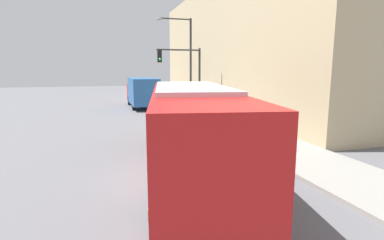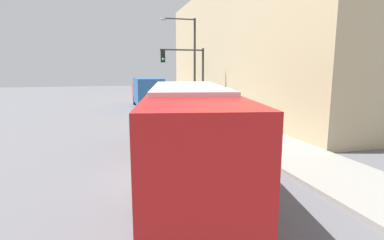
% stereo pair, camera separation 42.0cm
% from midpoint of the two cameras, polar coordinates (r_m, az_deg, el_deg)
% --- Properties ---
extents(ground_plane, '(120.00, 120.00, 0.00)m').
position_cam_midpoint_polar(ground_plane, '(10.76, -7.04, -10.92)').
color(ground_plane, slate).
extents(sidewalk, '(3.33, 70.00, 0.16)m').
position_cam_midpoint_polar(sidewalk, '(31.17, -2.31, 2.88)').
color(sidewalk, gray).
rests_on(sidewalk, ground_plane).
extents(building_facade, '(6.00, 31.61, 11.48)m').
position_cam_midpoint_polar(building_facade, '(29.60, 8.27, 13.41)').
color(building_facade, tan).
rests_on(building_facade, ground_plane).
extents(city_bus, '(4.85, 12.27, 3.19)m').
position_cam_midpoint_polar(city_bus, '(11.04, -1.49, -0.42)').
color(city_bus, red).
rests_on(city_bus, ground_plane).
extents(delivery_truck, '(2.41, 7.40, 2.90)m').
position_cam_midpoint_polar(delivery_truck, '(30.04, -9.89, 5.38)').
color(delivery_truck, '#265999').
rests_on(delivery_truck, ground_plane).
extents(fire_hydrant, '(0.27, 0.36, 0.73)m').
position_cam_midpoint_polar(fire_hydrant, '(15.95, 8.58, -2.19)').
color(fire_hydrant, gold).
rests_on(fire_hydrant, sidewalk).
extents(traffic_light_pole, '(3.28, 0.35, 5.13)m').
position_cam_midpoint_polar(traffic_light_pole, '(22.24, -1.94, 9.47)').
color(traffic_light_pole, '#2D2D2D').
rests_on(traffic_light_pole, sidewalk).
extents(street_lamp, '(2.93, 0.28, 7.64)m').
position_cam_midpoint_polar(street_lamp, '(24.99, -1.60, 11.83)').
color(street_lamp, '#2D2D2D').
rests_on(street_lamp, sidewalk).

